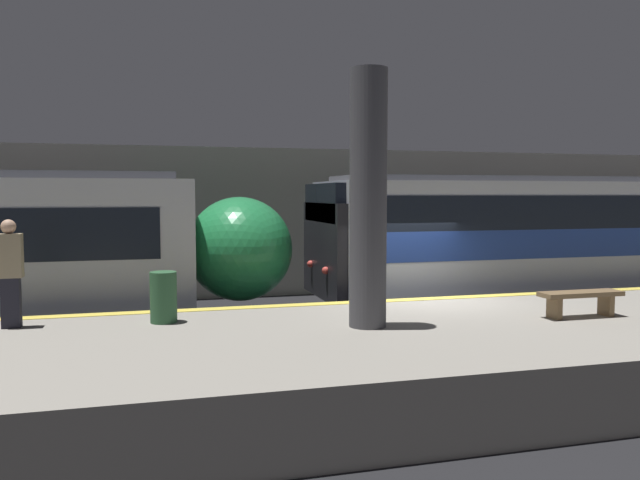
# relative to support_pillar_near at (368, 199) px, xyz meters

# --- Properties ---
(ground_plane) EXTENTS (120.00, 120.00, 0.00)m
(ground_plane) POSITION_rel_support_pillar_near_xyz_m (2.07, 2.32, -3.06)
(ground_plane) COLOR black
(platform) EXTENTS (40.00, 5.22, 1.01)m
(platform) POSITION_rel_support_pillar_near_xyz_m (2.07, -0.29, -2.56)
(platform) COLOR gray
(platform) RESTS_ON ground
(station_rear_barrier) EXTENTS (50.00, 0.15, 4.54)m
(station_rear_barrier) POSITION_rel_support_pillar_near_xyz_m (2.07, 9.44, -0.79)
(station_rear_barrier) COLOR #B2AD9E
(station_rear_barrier) RESTS_ON ground
(support_pillar_near) EXTENTS (0.60, 0.60, 4.11)m
(support_pillar_near) POSITION_rel_support_pillar_near_xyz_m (0.00, 0.00, 0.00)
(support_pillar_near) COLOR #47474C
(support_pillar_near) RESTS_ON platform
(train_boxy) EXTENTS (16.00, 3.11, 3.59)m
(train_boxy) POSITION_rel_support_pillar_near_xyz_m (8.48, 4.92, -1.22)
(train_boxy) COLOR black
(train_boxy) RESTS_ON ground
(person_waiting) EXTENTS (0.38, 0.24, 1.74)m
(person_waiting) POSITION_rel_support_pillar_near_xyz_m (-5.53, 1.41, -1.13)
(person_waiting) COLOR black
(person_waiting) RESTS_ON platform
(platform_bench) EXTENTS (1.50, 0.40, 0.45)m
(platform_bench) POSITION_rel_support_pillar_near_xyz_m (3.83, -0.26, -1.72)
(platform_bench) COLOR brown
(platform_bench) RESTS_ON platform
(trash_bin) EXTENTS (0.44, 0.44, 0.85)m
(trash_bin) POSITION_rel_support_pillar_near_xyz_m (-3.17, 1.19, -1.63)
(trash_bin) COLOR #2D5B38
(trash_bin) RESTS_ON platform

